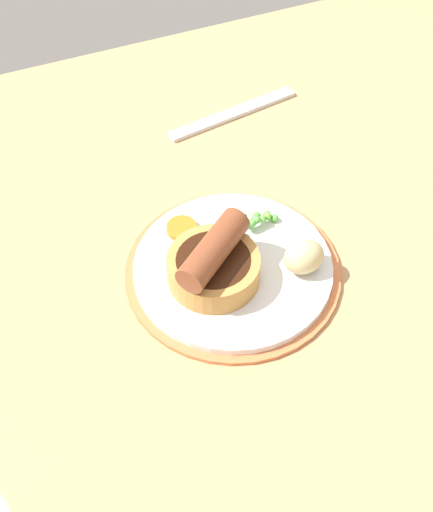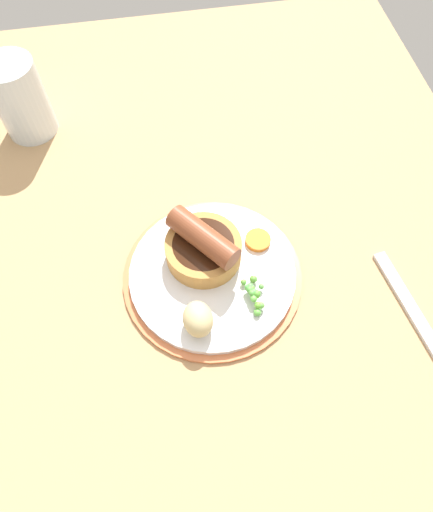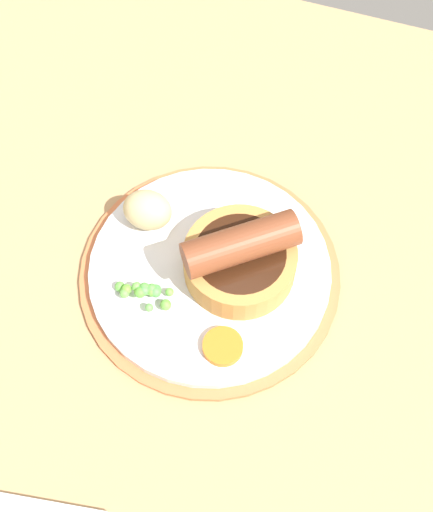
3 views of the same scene
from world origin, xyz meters
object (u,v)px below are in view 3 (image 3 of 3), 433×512
dinner_plate (210,273)px  potato_chunk_1 (148,210)px  carrot_slice_1 (221,346)px  sausage_pudding (240,257)px  pea_pile (144,292)px

dinner_plate → potato_chunk_1: size_ratio=5.25×
potato_chunk_1 → carrot_slice_1: (-10.27, 9.75, -1.54)cm
sausage_pudding → potato_chunk_1: bearing=-51.6°
pea_pile → carrot_slice_1: bearing=163.2°
pea_pile → carrot_slice_1: pea_pile is taller
sausage_pudding → carrot_slice_1: sausage_pudding is taller
sausage_pudding → carrot_slice_1: (-0.81, 7.54, -2.00)cm
sausage_pudding → pea_pile: (6.98, 5.19, -1.29)cm
sausage_pudding → potato_chunk_1: (9.47, -2.21, -0.46)cm
dinner_plate → carrot_slice_1: 7.69cm
pea_pile → potato_chunk_1: 7.85cm
carrot_slice_1 → potato_chunk_1: bearing=-43.5°
dinner_plate → pea_pile: pea_pile is taller
dinner_plate → potato_chunk_1: 8.00cm
dinner_plate → sausage_pudding: sausage_pudding is taller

